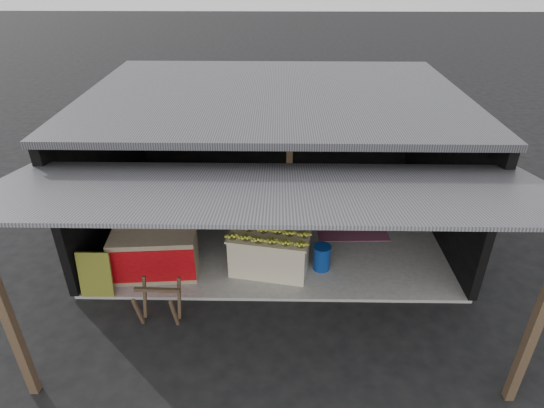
{
  "coord_description": "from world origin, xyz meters",
  "views": [
    {
      "loc": [
        0.1,
        -6.09,
        5.46
      ],
      "look_at": [
        -0.03,
        1.53,
        1.1
      ],
      "focal_mm": 30.0,
      "sensor_mm": 36.0,
      "label": 1
    }
  ],
  "objects_px": {
    "banana_table": "(270,251)",
    "neighbor_stall": "(155,253)",
    "white_crate": "(265,218)",
    "plastic_chair": "(367,202)",
    "sawhorse": "(159,301)",
    "water_barrel": "(322,258)"
  },
  "relations": [
    {
      "from": "neighbor_stall",
      "to": "sawhorse",
      "type": "xyz_separation_m",
      "value": [
        0.34,
        -1.19,
        -0.09
      ]
    },
    {
      "from": "banana_table",
      "to": "water_barrel",
      "type": "relative_size",
      "value": 3.38
    },
    {
      "from": "neighbor_stall",
      "to": "water_barrel",
      "type": "distance_m",
      "value": 3.12
    },
    {
      "from": "sawhorse",
      "to": "plastic_chair",
      "type": "height_order",
      "value": "plastic_chair"
    },
    {
      "from": "white_crate",
      "to": "water_barrel",
      "type": "relative_size",
      "value": 2.0
    },
    {
      "from": "banana_table",
      "to": "plastic_chair",
      "type": "bearing_deg",
      "value": 48.13
    },
    {
      "from": "banana_table",
      "to": "water_barrel",
      "type": "distance_m",
      "value": 1.0
    },
    {
      "from": "white_crate",
      "to": "sawhorse",
      "type": "bearing_deg",
      "value": -122.79
    },
    {
      "from": "white_crate",
      "to": "neighbor_stall",
      "type": "relative_size",
      "value": 0.6
    },
    {
      "from": "sawhorse",
      "to": "water_barrel",
      "type": "relative_size",
      "value": 1.53
    },
    {
      "from": "sawhorse",
      "to": "plastic_chair",
      "type": "bearing_deg",
      "value": 39.72
    },
    {
      "from": "neighbor_stall",
      "to": "plastic_chair",
      "type": "relative_size",
      "value": 1.68
    },
    {
      "from": "neighbor_stall",
      "to": "sawhorse",
      "type": "bearing_deg",
      "value": -78.51
    },
    {
      "from": "white_crate",
      "to": "neighbor_stall",
      "type": "xyz_separation_m",
      "value": [
        -1.99,
        -1.28,
        0.0
      ]
    },
    {
      "from": "banana_table",
      "to": "neighbor_stall",
      "type": "relative_size",
      "value": 1.02
    },
    {
      "from": "neighbor_stall",
      "to": "sawhorse",
      "type": "relative_size",
      "value": 2.16
    },
    {
      "from": "white_crate",
      "to": "plastic_chair",
      "type": "xyz_separation_m",
      "value": [
        2.2,
        0.53,
        0.08
      ]
    },
    {
      "from": "banana_table",
      "to": "white_crate",
      "type": "distance_m",
      "value": 1.09
    },
    {
      "from": "sawhorse",
      "to": "plastic_chair",
      "type": "xyz_separation_m",
      "value": [
        3.85,
        3.0,
        0.17
      ]
    },
    {
      "from": "water_barrel",
      "to": "plastic_chair",
      "type": "relative_size",
      "value": 0.51
    },
    {
      "from": "water_barrel",
      "to": "plastic_chair",
      "type": "xyz_separation_m",
      "value": [
        1.09,
        1.6,
        0.32
      ]
    },
    {
      "from": "banana_table",
      "to": "neighbor_stall",
      "type": "xyz_separation_m",
      "value": [
        -2.12,
        -0.2,
        0.07
      ]
    }
  ]
}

